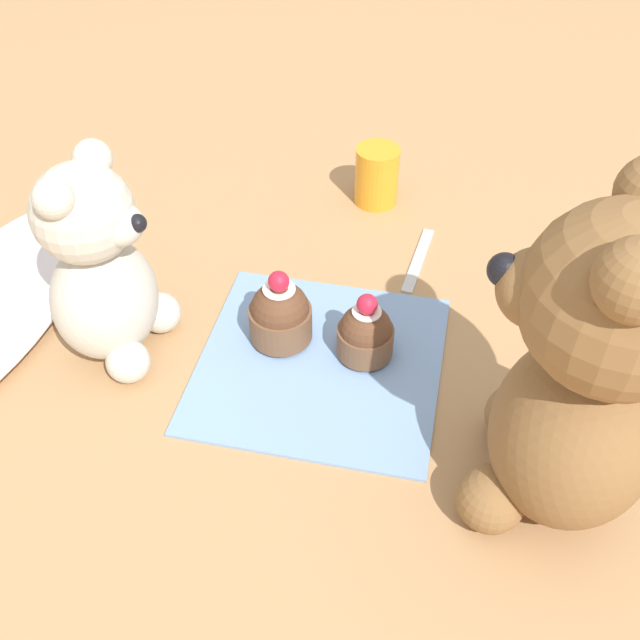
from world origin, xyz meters
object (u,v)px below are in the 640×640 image
(teddy_bear_tan, at_px, (588,375))
(cupcake_near_cream_bear, at_px, (280,314))
(cupcake_near_tan_bear, at_px, (366,333))
(teddy_bear_cream, at_px, (101,270))
(juice_glass, at_px, (377,176))
(teaspoon, at_px, (418,259))

(teddy_bear_tan, distance_m, cupcake_near_cream_bear, 0.29)
(teddy_bear_tan, height_order, cupcake_near_tan_bear, teddy_bear_tan)
(teddy_bear_cream, relative_size, juice_glass, 2.93)
(juice_glass, bearing_deg, teddy_bear_cream, 145.54)
(cupcake_near_tan_bear, height_order, juice_glass, cupcake_near_tan_bear)
(cupcake_near_tan_bear, xyz_separation_m, teaspoon, (0.15, -0.03, -0.03))
(teaspoon, bearing_deg, cupcake_near_tan_bear, -6.37)
(teddy_bear_cream, distance_m, cupcake_near_cream_bear, 0.16)
(teddy_bear_tan, bearing_deg, cupcake_near_tan_bear, -113.75)
(juice_glass, bearing_deg, teaspoon, -148.57)
(juice_glass, height_order, teaspoon, juice_glass)
(cupcake_near_cream_bear, relative_size, teaspoon, 0.69)
(teddy_bear_cream, bearing_deg, juice_glass, -30.36)
(cupcake_near_cream_bear, height_order, cupcake_near_tan_bear, cupcake_near_cream_bear)
(cupcake_near_cream_bear, bearing_deg, juice_glass, -11.52)
(teddy_bear_cream, height_order, teaspoon, teddy_bear_cream)
(teddy_bear_tan, relative_size, juice_glass, 4.04)
(cupcake_near_cream_bear, distance_m, cupcake_near_tan_bear, 0.08)
(cupcake_near_cream_bear, bearing_deg, teddy_bear_cream, 104.94)
(cupcake_near_cream_bear, bearing_deg, teaspoon, -37.71)
(cupcake_near_cream_bear, distance_m, juice_glass, 0.26)
(teddy_bear_cream, bearing_deg, cupcake_near_tan_bear, -77.22)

